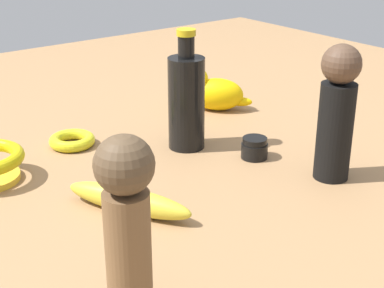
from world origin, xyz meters
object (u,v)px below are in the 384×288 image
Objects in this scene: bangle at (72,140)px; banana at (128,200)px; bottle_tall at (186,100)px; cat_figurine at (212,90)px; person_figure_adult at (337,111)px; nail_polish_jar at (254,148)px; person_figure_child at (127,225)px.

banana reaches higher than bangle.
bangle is at bearing -38.72° from bottle_tall.
cat_figurine is (-0.16, -0.13, -0.04)m from bottle_tall.
cat_figurine is (-0.32, -0.00, 0.03)m from bangle.
banana is (0.31, -0.10, -0.09)m from person_figure_adult.
person_figure_adult reaches higher than nail_polish_jar.
nail_polish_jar is at bearing -71.30° from person_figure_adult.
bangle is at bearing 0.08° from cat_figurine.
cat_figurine is (-0.06, -0.37, -0.07)m from person_figure_adult.
nail_polish_jar is at bearing -149.44° from person_figure_child.
bangle is 1.80× the size of nail_polish_jar.
person_figure_adult is 1.76× the size of cat_figurine.
person_figure_child reaches higher than nail_polish_jar.
bottle_tall reaches higher than banana.
person_figure_child is 0.46m from nail_polish_jar.
person_figure_child is (0.17, 0.47, 0.10)m from bangle.
person_figure_child is (0.12, 0.20, 0.10)m from banana.
cat_figurine is 0.26m from nail_polish_jar.
banana is 0.25m from person_figure_child.
person_figure_adult is 1.09× the size of banana.
bottle_tall is at bearing -83.08° from banana.
nail_polish_jar is at bearing 119.70° from bottle_tall.
bangle is 0.42× the size of banana.
nail_polish_jar is (-0.22, 0.24, 0.01)m from bangle.
bangle is 0.39× the size of person_figure_child.
person_figure_child reaches higher than banana.
bottle_tall is 2.56× the size of bangle.
bangle is (0.16, -0.13, -0.08)m from bottle_tall.
bangle is (0.26, -0.36, -0.10)m from person_figure_adult.
bottle_tall is 0.26m from banana.
banana is (0.21, 0.14, -0.07)m from bottle_tall.
banana is at bearing -120.99° from person_figure_child.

